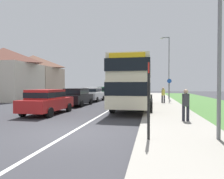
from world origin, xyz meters
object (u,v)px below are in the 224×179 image
Objects in this scene: parked_car_red at (47,101)px; bus_stop_sign at (149,95)px; parked_car_dark_green at (105,92)px; parked_car_black at (77,96)px; cycle_route_sign at (169,90)px; parked_car_white at (93,94)px; double_decker_bus at (135,82)px; street_lamp_near at (216,19)px; pedestrian_at_stop at (186,103)px; pedestrian_walking_away at (163,94)px; street_lamp_mid at (168,64)px.

bus_stop_sign is (6.48, -5.22, 0.66)m from parked_car_red.
parked_car_dark_green is at bearing 90.01° from parked_car_red.
parked_car_black is 9.24m from cycle_route_sign.
parked_car_red is at bearing -89.99° from parked_car_dark_green.
parked_car_white is 1.74× the size of bus_stop_sign.
double_decker_bus is 2.44× the size of parked_car_black.
street_lamp_near is (8.58, -4.80, 3.10)m from parked_car_red.
parked_car_black is 1.63× the size of bus_stop_sign.
pedestrian_at_stop is at bearing -65.33° from parked_car_dark_green.
pedestrian_at_stop is at bearing -40.01° from parked_car_black.
street_lamp_near reaches higher than double_decker_bus.
street_lamp_near reaches higher than pedestrian_at_stop.
pedestrian_walking_away is at bearing 24.02° from parked_car_black.
cycle_route_sign reaches higher than parked_car_white.
double_decker_bus is 5.60m from parked_car_black.
cycle_route_sign reaches higher than pedestrian_walking_away.
parked_car_red is at bearing -131.00° from pedestrian_walking_away.
parked_car_white is 14.66m from pedestrian_at_stop.
parked_car_white is at bearing 130.73° from double_decker_bus.
cycle_route_sign is (8.43, 3.73, 0.55)m from parked_car_black.
pedestrian_walking_away reaches higher than parked_car_red.
parked_car_white is 2.71× the size of pedestrian_walking_away.
cycle_route_sign is at bearing 47.63° from parked_car_red.
parked_car_white reaches higher than parked_car_red.
bus_stop_sign is (6.49, -21.56, 0.63)m from parked_car_dark_green.
street_lamp_near reaches higher than parked_car_red.
pedestrian_walking_away is at bearing 61.77° from double_decker_bus.
parked_car_black is 5.09m from parked_car_white.
double_decker_bus is 9.57m from bus_stop_sign.
parked_car_black is at bearing 121.67° from bus_stop_sign.
parked_car_white is 2.71× the size of pedestrian_at_stop.
street_lamp_mid is (0.45, 16.19, 3.59)m from pedestrian_at_stop.
pedestrian_walking_away is at bearing -11.49° from parked_car_white.
parked_car_white is at bearing 119.67° from street_lamp_near.
street_lamp_near is at bearing -86.51° from pedestrian_walking_away.
parked_car_red is 0.95× the size of parked_car_white.
pedestrian_walking_away is 6.84m from street_lamp_mid.
pedestrian_walking_away is (7.75, -7.44, 0.07)m from parked_car_dark_green.
street_lamp_mid reaches higher than pedestrian_at_stop.
parked_car_dark_green reaches higher than parked_car_red.
parked_car_white is at bearing -154.80° from street_lamp_mid.
street_lamp_mid is (3.42, 10.40, 2.43)m from double_decker_bus.
pedestrian_at_stop is at bearing -10.60° from parked_car_red.
pedestrian_walking_away is 0.24× the size of street_lamp_near.
parked_car_red is 8.35m from bus_stop_sign.
cycle_route_sign reaches higher than parked_car_red.
pedestrian_at_stop reaches higher than parked_car_dark_green.
double_decker_bus is 1.29× the size of street_lamp_mid.
parked_car_dark_green is at bearing 113.47° from double_decker_bus.
parked_car_white is 1.02× the size of parked_car_dark_green.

